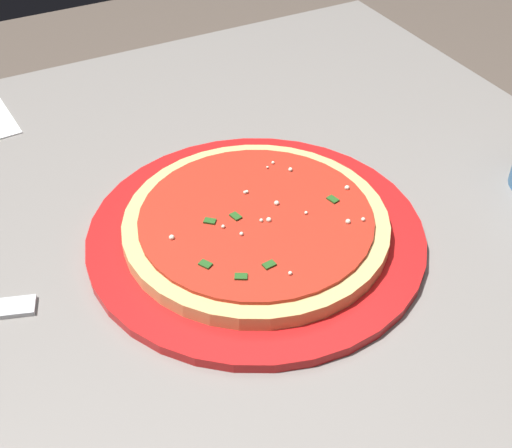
{
  "coord_description": "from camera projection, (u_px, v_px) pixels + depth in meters",
  "views": [
    {
      "loc": [
        -0.2,
        -0.52,
        1.25
      ],
      "look_at": [
        0.05,
        -0.04,
        0.78
      ],
      "focal_mm": 48.21,
      "sensor_mm": 36.0,
      "label": 1
    }
  ],
  "objects": [
    {
      "name": "pizza",
      "position": [
        256.0,
        224.0,
        0.72
      ],
      "size": [
        0.28,
        0.28,
        0.02
      ],
      "color": "#DBB26B",
      "rests_on": "serving_plate"
    },
    {
      "name": "restaurant_table",
      "position": [
        201.0,
        318.0,
        0.83
      ],
      "size": [
        1.02,
        0.89,
        0.76
      ],
      "color": "black",
      "rests_on": "ground_plane"
    },
    {
      "name": "serving_plate",
      "position": [
        256.0,
        234.0,
        0.73
      ],
      "size": [
        0.36,
        0.36,
        0.01
      ],
      "primitive_type": "cylinder",
      "color": "red",
      "rests_on": "restaurant_table"
    }
  ]
}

